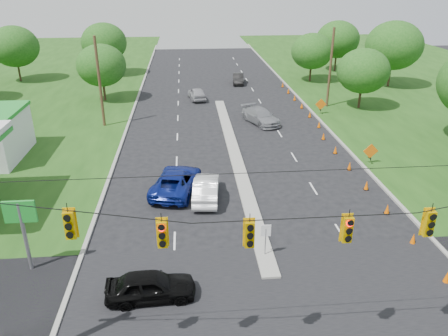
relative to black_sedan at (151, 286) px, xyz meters
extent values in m
cube|color=gray|center=(-4.07, 26.85, -0.73)|extent=(0.25, 110.00, 0.16)
cube|color=gray|center=(16.13, 26.85, -0.73)|extent=(0.25, 110.00, 0.16)
cube|color=gray|center=(6.03, 17.85, -0.73)|extent=(1.00, 34.00, 0.18)
cylinder|color=gray|center=(6.03, 2.85, 0.17)|extent=(0.06, 0.06, 1.80)
cube|color=white|center=(6.03, 2.85, 0.97)|extent=(0.55, 0.04, 0.70)
cylinder|color=black|center=(6.03, -4.15, 6.27)|extent=(24.00, 0.04, 0.04)
cube|color=#E8AE00|center=(-1.97, -4.15, 6.02)|extent=(0.34, 0.24, 1.00)
cube|color=#E8AE00|center=(1.03, -4.15, 5.50)|extent=(0.34, 0.24, 1.00)
cube|color=#E8AE00|center=(4.03, -4.15, 5.32)|extent=(0.34, 0.24, 1.00)
cube|color=#E8AE00|center=(7.53, -4.15, 5.32)|extent=(0.34, 0.24, 1.00)
cube|color=#E8AE00|center=(10.53, -4.15, 5.41)|extent=(0.34, 0.24, 1.00)
cylinder|color=#422D1C|center=(-6.47, 26.85, 3.77)|extent=(0.28, 0.28, 9.00)
cylinder|color=#422D1C|center=(18.53, 31.85, 3.77)|extent=(0.28, 0.28, 9.00)
cylinder|color=gray|center=(-6.47, 2.85, 1.27)|extent=(0.20, 0.20, 4.00)
cube|color=#1B922A|center=(-6.47, 2.85, 2.77)|extent=(1.60, 0.15, 1.20)
cone|color=#F76100|center=(14.79, -0.15, -0.38)|extent=(0.32, 0.32, 0.70)
cone|color=#F76100|center=(14.79, 3.35, -0.38)|extent=(0.32, 0.32, 0.70)
cone|color=#F76100|center=(14.79, 6.85, -0.38)|extent=(0.32, 0.32, 0.70)
cone|color=#F76100|center=(14.79, 10.35, -0.38)|extent=(0.32, 0.32, 0.70)
cone|color=#F76100|center=(14.79, 13.85, -0.38)|extent=(0.32, 0.32, 0.70)
cone|color=#F76100|center=(14.79, 17.35, -0.38)|extent=(0.32, 0.32, 0.70)
cone|color=#F76100|center=(14.79, 20.85, -0.38)|extent=(0.32, 0.32, 0.70)
cone|color=#F76100|center=(15.39, 24.35, -0.38)|extent=(0.32, 0.32, 0.70)
cone|color=#F76100|center=(15.39, 27.85, -0.38)|extent=(0.32, 0.32, 0.70)
cone|color=#F76100|center=(15.39, 31.35, -0.38)|extent=(0.32, 0.32, 0.70)
cone|color=#F76100|center=(15.39, 34.85, -0.38)|extent=(0.32, 0.32, 0.70)
cone|color=#F76100|center=(15.39, 38.35, -0.38)|extent=(0.32, 0.32, 0.70)
cone|color=#F76100|center=(15.39, 41.85, -0.38)|extent=(0.32, 0.32, 0.70)
cube|color=black|center=(16.83, 14.85, -0.18)|extent=(0.06, 0.58, 0.26)
cube|color=black|center=(16.83, 14.85, -0.18)|extent=(0.06, 0.58, 0.26)
cube|color=orange|center=(16.83, 14.85, 0.42)|extent=(1.27, 0.05, 1.27)
cube|color=black|center=(16.83, 28.85, -0.18)|extent=(0.06, 0.58, 0.26)
cube|color=black|center=(16.83, 28.85, -0.18)|extent=(0.06, 0.58, 0.26)
cube|color=orange|center=(16.83, 28.85, 0.42)|extent=(1.27, 0.05, 1.27)
cylinder|color=black|center=(-21.97, 48.85, 0.71)|extent=(0.28, 0.28, 2.88)
ellipsoid|color=#194C14|center=(-21.97, 48.85, 4.23)|extent=(6.72, 6.72, 5.76)
cylinder|color=black|center=(-7.97, 36.85, 0.53)|extent=(0.28, 0.28, 2.52)
ellipsoid|color=#194C14|center=(-7.97, 36.85, 3.61)|extent=(5.88, 5.88, 5.04)
cylinder|color=black|center=(-9.97, 51.85, 0.71)|extent=(0.28, 0.28, 2.88)
ellipsoid|color=#194C14|center=(-9.97, 51.85, 4.23)|extent=(6.72, 6.72, 5.76)
cylinder|color=black|center=(22.03, 30.85, 0.53)|extent=(0.28, 0.28, 2.52)
ellipsoid|color=#194C14|center=(22.03, 30.85, 3.61)|extent=(5.88, 5.88, 5.04)
cylinder|color=black|center=(30.03, 40.85, 0.89)|extent=(0.28, 0.28, 3.24)
ellipsoid|color=#194C14|center=(30.03, 40.85, 4.85)|extent=(7.56, 7.56, 6.48)
cylinder|color=black|center=(26.03, 51.85, 0.71)|extent=(0.28, 0.28, 2.88)
ellipsoid|color=#194C14|center=(26.03, 51.85, 4.23)|extent=(6.72, 6.72, 5.76)
cylinder|color=black|center=(20.03, 44.85, 0.53)|extent=(0.28, 0.28, 2.52)
ellipsoid|color=#194C14|center=(20.03, 44.85, 3.61)|extent=(5.88, 5.88, 5.04)
imported|color=black|center=(0.00, 0.00, 0.00)|extent=(4.36, 1.94, 1.46)
imported|color=white|center=(3.16, 10.00, 0.06)|extent=(2.11, 4.91, 1.57)
imported|color=navy|center=(1.09, 11.32, 0.09)|extent=(4.10, 6.41, 1.65)
imported|color=gray|center=(9.69, 26.30, 0.05)|extent=(4.03, 5.81, 1.56)
imported|color=#9B9AA0|center=(3.36, 36.38, 0.02)|extent=(2.46, 4.64, 1.50)
imported|color=black|center=(9.50, 44.56, -0.02)|extent=(1.91, 4.44, 1.42)
camera|label=1|loc=(2.01, -16.93, 13.59)|focal=35.00mm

